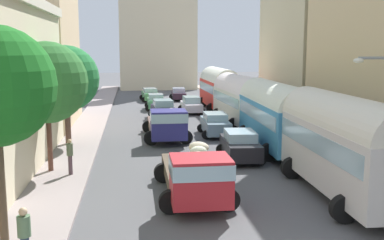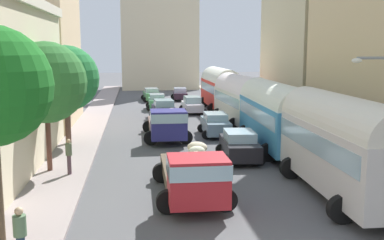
{
  "view_description": "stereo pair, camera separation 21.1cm",
  "coord_description": "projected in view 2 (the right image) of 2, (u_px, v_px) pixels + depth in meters",
  "views": [
    {
      "loc": [
        -3.87,
        -10.8,
        6.08
      ],
      "look_at": [
        0.0,
        18.82,
        1.36
      ],
      "focal_mm": 42.9,
      "sensor_mm": 36.0,
      "label": 1
    },
    {
      "loc": [
        -3.66,
        -10.82,
        6.08
      ],
      "look_at": [
        0.0,
        18.82,
        1.36
      ],
      "focal_mm": 42.9,
      "sensor_mm": 36.0,
      "label": 2
    }
  ],
  "objects": [
    {
      "name": "roadside_tree_1",
      "position": [
        46.0,
        83.0,
        21.8
      ],
      "size": [
        3.91,
        3.91,
        6.4
      ],
      "color": "brown",
      "rests_on": "ground"
    },
    {
      "name": "parked_bus_3",
      "position": [
        220.0,
        87.0,
        45.05
      ],
      "size": [
        3.43,
        8.49,
        4.13
      ],
      "color": "red",
      "rests_on": "ground"
    },
    {
      "name": "car_6",
      "position": [
        180.0,
        94.0,
        53.66
      ],
      "size": [
        2.27,
        3.9,
        1.44
      ],
      "color": "#2A1B29",
      "rests_on": "ground"
    },
    {
      "name": "car_4",
      "position": [
        215.0,
        124.0,
        31.99
      ],
      "size": [
        2.29,
        4.2,
        1.59
      ],
      "color": "slate",
      "rests_on": "ground"
    },
    {
      "name": "pedestrian_0",
      "position": [
        69.0,
        155.0,
        21.64
      ],
      "size": [
        0.37,
        0.37,
        1.84
      ],
      "color": "#533D44",
      "rests_on": "ground"
    },
    {
      "name": "ground_plane",
      "position": [
        180.0,
        121.0,
        38.47
      ],
      "size": [
        154.0,
        154.0,
        0.0
      ],
      "primitive_type": "plane",
      "color": "#4F4F52"
    },
    {
      "name": "distant_church",
      "position": [
        159.0,
        34.0,
        67.67
      ],
      "size": [
        11.09,
        6.92,
        22.65
      ],
      "color": "beige",
      "rests_on": "ground"
    },
    {
      "name": "sidewalk_right",
      "position": [
        264.0,
        119.0,
        39.34
      ],
      "size": [
        2.5,
        70.0,
        0.14
      ],
      "primitive_type": "cube",
      "color": "#A3978A",
      "rests_on": "ground"
    },
    {
      "name": "car_1",
      "position": [
        157.0,
        102.0,
        45.49
      ],
      "size": [
        2.19,
        3.66,
        1.56
      ],
      "color": "#439758",
      "rests_on": "ground"
    },
    {
      "name": "car_2",
      "position": [
        151.0,
        94.0,
        52.85
      ],
      "size": [
        2.42,
        4.14,
        1.47
      ],
      "color": "#4C9452",
      "rests_on": "ground"
    },
    {
      "name": "parked_bus_1",
      "position": [
        275.0,
        113.0,
        27.4
      ],
      "size": [
        3.46,
        9.54,
        4.06
      ],
      "color": "teal",
      "rests_on": "ground"
    },
    {
      "name": "parked_bus_2",
      "position": [
        241.0,
        98.0,
        36.24
      ],
      "size": [
        3.52,
        8.95,
        3.94
      ],
      "color": "beige",
      "rests_on": "ground"
    },
    {
      "name": "roadside_tree_2",
      "position": [
        66.0,
        79.0,
        28.17
      ],
      "size": [
        4.07,
        4.07,
        6.26
      ],
      "color": "brown",
      "rests_on": "ground"
    },
    {
      "name": "sidewalk_left",
      "position": [
        92.0,
        122.0,
        37.58
      ],
      "size": [
        2.5,
        70.0,
        0.14
      ],
      "primitive_type": "cube",
      "color": "gray",
      "rests_on": "ground"
    },
    {
      "name": "pedestrian_1",
      "position": [
        20.0,
        235.0,
        12.49
      ],
      "size": [
        0.5,
        0.5,
        1.82
      ],
      "color": "#213245",
      "rests_on": "ground"
    },
    {
      "name": "streetlamp_near",
      "position": [
        381.0,
        112.0,
        18.7
      ],
      "size": [
        1.68,
        0.28,
        5.77
      ],
      "color": "gray",
      "rests_on": "ground"
    },
    {
      "name": "car_3",
      "position": [
        240.0,
        145.0,
        25.04
      ],
      "size": [
        2.49,
        4.21,
        1.6
      ],
      "color": "black",
      "rests_on": "ground"
    },
    {
      "name": "parked_bus_0",
      "position": [
        342.0,
        141.0,
        18.57
      ],
      "size": [
        3.41,
        9.05,
        4.21
      ],
      "color": "silver",
      "rests_on": "ground"
    },
    {
      "name": "cargo_truck_0",
      "position": [
        193.0,
        174.0,
        18.17
      ],
      "size": [
        3.07,
        6.73,
        2.17
      ],
      "color": "#AD2027",
      "rests_on": "ground"
    },
    {
      "name": "building_right_2",
      "position": [
        305.0,
        48.0,
        39.17
      ],
      "size": [
        5.04,
        11.7,
        12.08
      ],
      "color": "beige",
      "rests_on": "ground"
    },
    {
      "name": "car_5",
      "position": [
        192.0,
        105.0,
        43.12
      ],
      "size": [
        2.26,
        4.06,
        1.56
      ],
      "color": "silver",
      "rests_on": "ground"
    },
    {
      "name": "car_0",
      "position": [
        164.0,
        109.0,
        39.39
      ],
      "size": [
        2.49,
        4.1,
        1.68
      ],
      "color": "black",
      "rests_on": "ground"
    },
    {
      "name": "building_left_2",
      "position": [
        33.0,
        45.0,
        35.58
      ],
      "size": [
        6.56,
        11.12,
        12.61
      ],
      "color": "#D5B88D",
      "rests_on": "ground"
    },
    {
      "name": "cargo_truck_1",
      "position": [
        167.0,
        123.0,
        30.17
      ],
      "size": [
        3.11,
        7.04,
        2.22
      ],
      "color": "navy",
      "rests_on": "ground"
    }
  ]
}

